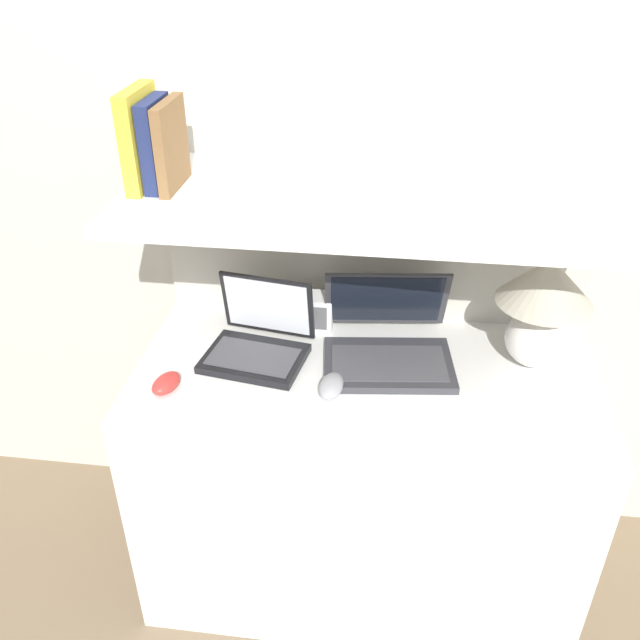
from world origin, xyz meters
TOP-DOWN VIEW (x-y plane):
  - wall_back at (0.00, 0.63)m, footprint 6.00×0.05m
  - desk at (0.00, 0.28)m, footprint 1.18×0.57m
  - back_riser at (0.00, 0.59)m, footprint 1.18×0.04m
  - shelf at (0.00, 0.35)m, footprint 1.18×0.51m
  - table_lamp at (0.43, 0.38)m, footprint 0.24×0.24m
  - laptop_large at (0.05, 0.36)m, footprint 0.36×0.34m
  - laptop_small at (-0.29, 0.33)m, footprint 0.29×0.26m
  - computer_mouse at (-0.08, 0.19)m, footprint 0.07×0.11m
  - second_mouse at (-0.48, 0.15)m, footprint 0.08×0.10m
  - router_box at (-0.17, 0.48)m, footprint 0.13×0.08m
  - book_yellow at (-0.54, 0.35)m, footprint 0.04×0.18m
  - book_navy at (-0.51, 0.35)m, footprint 0.03×0.15m
  - book_brown at (-0.47, 0.35)m, footprint 0.03×0.17m

SIDE VIEW (x-z plane):
  - desk at x=0.00m, z-range 0.00..0.76m
  - back_riser at x=0.00m, z-range 0.00..1.18m
  - computer_mouse at x=-0.08m, z-range 0.76..0.80m
  - second_mouse at x=-0.48m, z-range 0.76..0.80m
  - laptop_small at x=-0.29m, z-range 0.70..0.90m
  - laptop_large at x=0.05m, z-range 0.70..0.91m
  - router_box at x=-0.17m, z-range 0.76..0.86m
  - table_lamp at x=0.43m, z-range 0.79..1.09m
  - shelf at x=0.00m, z-range 1.18..1.21m
  - wall_back at x=0.00m, z-range 0.00..2.40m
  - book_brown at x=-0.47m, z-range 1.21..1.41m
  - book_navy at x=-0.51m, z-range 1.21..1.41m
  - book_yellow at x=-0.54m, z-range 1.21..1.43m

